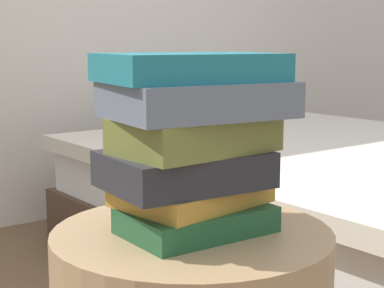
{
  "coord_description": "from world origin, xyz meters",
  "views": [
    {
      "loc": [
        -0.62,
        -0.81,
        0.85
      ],
      "look_at": [
        0.0,
        0.0,
        0.69
      ],
      "focal_mm": 58.85,
      "sensor_mm": 36.0,
      "label": 1
    }
  ],
  "objects_px": {
    "book_ochre": "(192,194)",
    "book_charcoal": "(184,169)",
    "book_olive": "(195,135)",
    "book_slate": "(198,99)",
    "book_forest": "(196,220)",
    "bed": "(338,205)",
    "book_teal": "(190,67)"
  },
  "relations": [
    {
      "from": "bed",
      "to": "book_olive",
      "type": "distance_m",
      "value": 1.51
    },
    {
      "from": "book_olive",
      "to": "book_slate",
      "type": "relative_size",
      "value": 0.89
    },
    {
      "from": "bed",
      "to": "book_ochre",
      "type": "relative_size",
      "value": 8.73
    },
    {
      "from": "bed",
      "to": "book_olive",
      "type": "height_order",
      "value": "book_olive"
    },
    {
      "from": "book_charcoal",
      "to": "book_olive",
      "type": "relative_size",
      "value": 1.01
    },
    {
      "from": "book_charcoal",
      "to": "book_olive",
      "type": "height_order",
      "value": "book_olive"
    },
    {
      "from": "book_slate",
      "to": "book_teal",
      "type": "height_order",
      "value": "book_teal"
    },
    {
      "from": "book_slate",
      "to": "book_teal",
      "type": "distance_m",
      "value": 0.05
    },
    {
      "from": "book_forest",
      "to": "book_slate",
      "type": "xyz_separation_m",
      "value": [
        0.01,
        0.01,
        0.2
      ]
    },
    {
      "from": "book_olive",
      "to": "book_forest",
      "type": "bearing_deg",
      "value": -103.63
    },
    {
      "from": "book_forest",
      "to": "book_teal",
      "type": "bearing_deg",
      "value": 90.16
    },
    {
      "from": "book_charcoal",
      "to": "book_slate",
      "type": "height_order",
      "value": "book_slate"
    },
    {
      "from": "book_ochre",
      "to": "book_olive",
      "type": "relative_size",
      "value": 0.92
    },
    {
      "from": "bed",
      "to": "book_slate",
      "type": "height_order",
      "value": "book_slate"
    },
    {
      "from": "bed",
      "to": "book_charcoal",
      "type": "height_order",
      "value": "book_charcoal"
    },
    {
      "from": "book_slate",
      "to": "book_teal",
      "type": "xyz_separation_m",
      "value": [
        -0.01,
        0.01,
        0.05
      ]
    },
    {
      "from": "book_forest",
      "to": "book_charcoal",
      "type": "relative_size",
      "value": 0.93
    },
    {
      "from": "book_olive",
      "to": "book_ochre",
      "type": "bearing_deg",
      "value": 66.95
    },
    {
      "from": "book_forest",
      "to": "book_charcoal",
      "type": "distance_m",
      "value": 0.09
    },
    {
      "from": "book_teal",
      "to": "book_olive",
      "type": "bearing_deg",
      "value": -79.79
    },
    {
      "from": "book_forest",
      "to": "book_teal",
      "type": "xyz_separation_m",
      "value": [
        0.0,
        0.02,
        0.25
      ]
    },
    {
      "from": "book_ochre",
      "to": "book_teal",
      "type": "bearing_deg",
      "value": -147.27
    },
    {
      "from": "bed",
      "to": "book_slate",
      "type": "bearing_deg",
      "value": -149.91
    },
    {
      "from": "book_forest",
      "to": "book_slate",
      "type": "bearing_deg",
      "value": 39.56
    },
    {
      "from": "book_olive",
      "to": "book_slate",
      "type": "height_order",
      "value": "book_slate"
    },
    {
      "from": "bed",
      "to": "book_teal",
      "type": "distance_m",
      "value": 1.54
    },
    {
      "from": "book_teal",
      "to": "book_slate",
      "type": "bearing_deg",
      "value": -53.58
    },
    {
      "from": "book_forest",
      "to": "book_teal",
      "type": "height_order",
      "value": "book_teal"
    },
    {
      "from": "book_olive",
      "to": "book_slate",
      "type": "xyz_separation_m",
      "value": [
        0.01,
        0.0,
        0.06
      ]
    },
    {
      "from": "book_forest",
      "to": "book_teal",
      "type": "distance_m",
      "value": 0.25
    },
    {
      "from": "book_slate",
      "to": "book_ochre",
      "type": "bearing_deg",
      "value": 93.94
    },
    {
      "from": "book_ochre",
      "to": "book_charcoal",
      "type": "relative_size",
      "value": 0.91
    }
  ]
}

